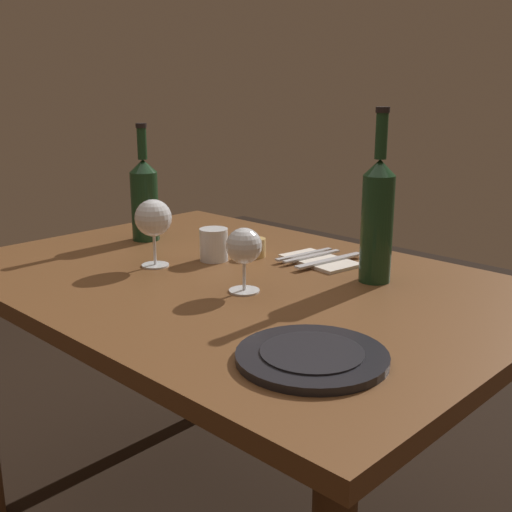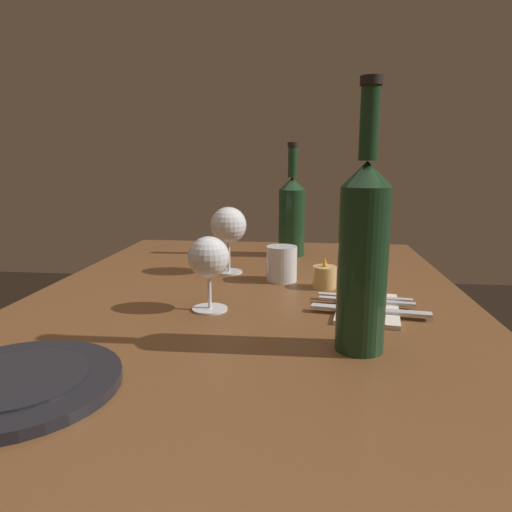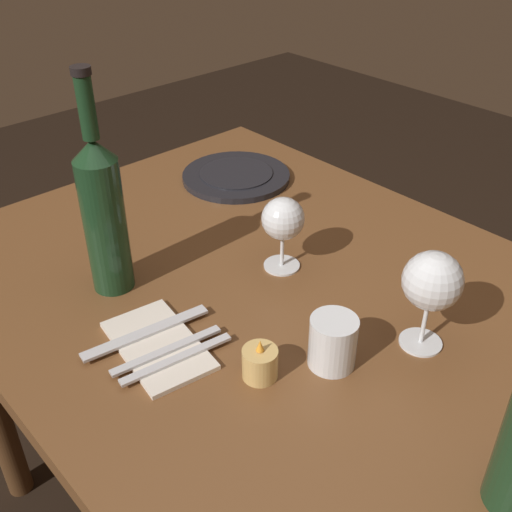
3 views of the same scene
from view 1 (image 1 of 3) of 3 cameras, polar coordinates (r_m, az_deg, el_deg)
dining_table at (r=1.49m, az=-1.88°, el=-5.15°), size 1.30×0.90×0.74m
wine_glass_left at (r=1.33m, az=-1.08°, el=0.75°), size 0.08×0.08×0.14m
wine_glass_right at (r=1.54m, az=-9.15°, el=3.26°), size 0.09×0.09×0.16m
wine_bottle at (r=1.81m, az=-9.92°, el=5.19°), size 0.08×0.08×0.32m
wine_bottle_second at (r=1.42m, az=10.77°, el=3.44°), size 0.07×0.07×0.38m
water_tumbler at (r=1.59m, az=-3.78°, el=0.87°), size 0.07×0.07×0.08m
votive_candle at (r=1.62m, az=-0.04°, el=0.72°), size 0.05×0.05×0.07m
dinner_plate at (r=1.04m, az=5.02°, el=-8.90°), size 0.25×0.25×0.02m
folded_napkin at (r=1.59m, az=5.71°, el=-0.40°), size 0.20×0.14×0.01m
fork_inner at (r=1.60m, az=5.02°, el=-0.01°), size 0.04×0.18×0.00m
fork_outer at (r=1.62m, az=4.33°, el=0.15°), size 0.04×0.18×0.00m
table_knife at (r=1.57m, az=6.57°, el=-0.38°), size 0.05×0.21×0.00m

